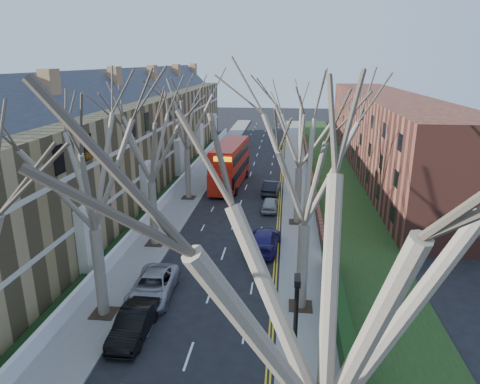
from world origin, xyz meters
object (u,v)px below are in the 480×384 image
(lamp_post, at_px, (293,382))
(double_decker_bus, at_px, (230,165))
(car_left_mid, at_px, (134,324))
(car_right_near, at_px, (264,240))

(lamp_post, height_order, double_decker_bus, lamp_post)
(double_decker_bus, bearing_deg, lamp_post, 104.15)
(double_decker_bus, height_order, car_left_mid, double_decker_bus)
(double_decker_bus, bearing_deg, car_right_near, 109.47)
(lamp_post, xyz_separation_m, car_left_mid, (-8.27, 7.81, -3.82))
(double_decker_bus, distance_m, car_left_mid, 29.36)
(car_left_mid, height_order, car_right_near, car_right_near)
(lamp_post, distance_m, car_right_near, 20.06)
(lamp_post, relative_size, car_left_mid, 1.77)
(car_left_mid, xyz_separation_m, car_right_near, (6.32, 11.80, 0.04))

